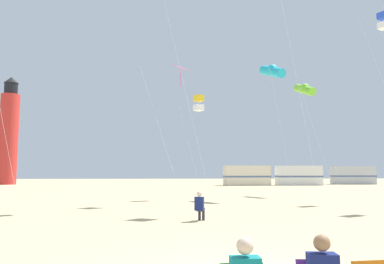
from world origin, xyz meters
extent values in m
sphere|color=beige|center=(-0.73, -2.47, 1.06)|extent=(0.20, 0.20, 0.20)
sphere|color=#9E704C|center=(0.22, -2.36, 1.06)|extent=(0.20, 0.20, 0.20)
cube|color=navy|center=(-0.28, 7.85, 0.68)|extent=(0.39, 0.32, 0.52)
sphere|color=beige|center=(-0.28, 7.85, 1.06)|extent=(0.20, 0.20, 0.20)
cylinder|color=#2D2D38|center=(-0.15, 7.99, 0.44)|extent=(0.24, 0.38, 0.13)
cylinder|color=#2D2D38|center=(-0.09, 8.15, 0.21)|extent=(0.11, 0.11, 0.42)
cylinder|color=#2D2D38|center=(-0.30, 8.05, 0.44)|extent=(0.24, 0.38, 0.13)
cylinder|color=#2D2D38|center=(-0.24, 8.20, 0.21)|extent=(0.11, 0.11, 0.42)
cube|color=blue|center=(13.43, 17.06, 12.69)|extent=(0.82, 0.82, 0.44)
cube|color=white|center=(13.43, 17.06, 11.99)|extent=(0.82, 0.82, 0.44)
cylinder|color=silver|center=(10.57, 22.11, 4.44)|extent=(3.02, 0.65, 8.88)
cylinder|color=#72D12D|center=(10.25, 23.61, 8.87)|extent=(1.20, 2.59, 1.48)
sphere|color=#72D12D|center=(10.25, 23.61, 9.02)|extent=(0.76, 0.76, 0.76)
cylinder|color=silver|center=(6.51, 18.55, 4.61)|extent=(1.73, 0.61, 9.23)
cylinder|color=#1EB2D1|center=(6.21, 19.41, 9.23)|extent=(1.48, 2.59, 1.48)
sphere|color=#1EB2D1|center=(6.21, 19.41, 9.38)|extent=(0.76, 0.76, 0.76)
cylinder|color=silver|center=(0.14, 19.17, 3.46)|extent=(1.67, 1.39, 6.92)
cube|color=yellow|center=(0.82, 20.00, 7.27)|extent=(0.82, 0.82, 0.44)
cube|color=white|center=(0.82, 20.00, 6.57)|extent=(0.82, 0.82, 0.44)
cylinder|color=silver|center=(-1.87, 14.53, 4.18)|extent=(2.65, 2.43, 8.36)
cube|color=#E54C8C|center=(-0.67, 15.84, 8.36)|extent=(1.22, 1.22, 0.40)
cylinder|color=#E54C8C|center=(-0.67, 15.84, 7.71)|extent=(0.04, 0.04, 1.10)
cylinder|color=silver|center=(4.98, 11.23, 6.67)|extent=(2.01, 0.56, 13.35)
cylinder|color=silver|center=(-0.72, 12.44, 6.77)|extent=(3.24, 0.62, 13.54)
cylinder|color=silver|center=(-8.92, 10.46, 4.10)|extent=(1.02, 2.34, 8.21)
cylinder|color=red|center=(-25.77, 52.75, 7.00)|extent=(2.80, 2.80, 14.00)
cylinder|color=black|center=(-25.77, 52.75, 14.90)|extent=(2.00, 2.00, 1.80)
cone|color=black|center=(-25.77, 52.75, 16.30)|extent=(2.20, 2.20, 1.00)
cube|color=beige|center=(10.11, 45.96, 1.40)|extent=(6.57, 2.83, 2.80)
cube|color=#4C608C|center=(10.11, 45.96, 1.26)|extent=(6.61, 2.87, 0.24)
cube|color=white|center=(17.79, 46.33, 1.40)|extent=(6.43, 2.38, 2.80)
cube|color=#4C608C|center=(17.79, 46.33, 1.26)|extent=(6.47, 2.42, 0.24)
cube|color=#B7BABF|center=(27.85, 50.00, 1.40)|extent=(6.51, 2.64, 2.80)
cube|color=#4C608C|center=(27.85, 50.00, 1.26)|extent=(6.55, 2.68, 0.24)
camera|label=1|loc=(-1.66, -6.79, 1.90)|focal=34.95mm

